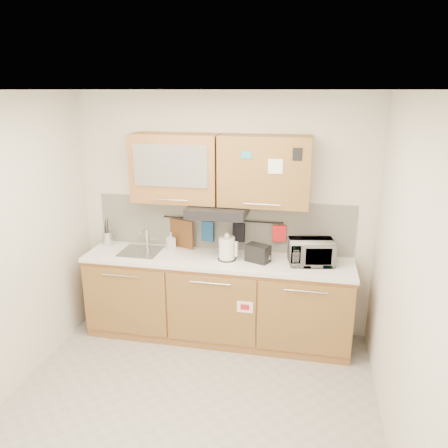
% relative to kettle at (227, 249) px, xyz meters
% --- Properties ---
extents(floor, '(3.20, 3.20, 0.00)m').
position_rel_kettle_xyz_m(floor, '(-0.11, -1.17, -1.04)').
color(floor, '#9E9993').
rests_on(floor, ground).
extents(ceiling, '(3.20, 3.20, 0.00)m').
position_rel_kettle_xyz_m(ceiling, '(-0.11, -1.17, 1.56)').
color(ceiling, white).
rests_on(ceiling, wall_back).
extents(wall_back, '(3.20, 0.00, 3.20)m').
position_rel_kettle_xyz_m(wall_back, '(-0.11, 0.33, 0.26)').
color(wall_back, silver).
rests_on(wall_back, ground).
extents(wall_right, '(0.00, 3.00, 3.00)m').
position_rel_kettle_xyz_m(wall_right, '(1.49, -1.17, 0.26)').
color(wall_right, silver).
rests_on(wall_right, ground).
extents(base_cabinet, '(2.80, 0.64, 0.88)m').
position_rel_kettle_xyz_m(base_cabinet, '(-0.11, 0.02, -0.63)').
color(base_cabinet, '#A9743C').
rests_on(base_cabinet, floor).
extents(countertop, '(2.82, 0.62, 0.04)m').
position_rel_kettle_xyz_m(countertop, '(-0.11, 0.02, -0.14)').
color(countertop, white).
rests_on(countertop, base_cabinet).
extents(backsplash, '(2.80, 0.02, 0.56)m').
position_rel_kettle_xyz_m(backsplash, '(-0.11, 0.32, 0.16)').
color(backsplash, silver).
rests_on(backsplash, countertop).
extents(upper_cabinets, '(1.82, 0.37, 0.70)m').
position_rel_kettle_xyz_m(upper_cabinets, '(-0.12, 0.15, 0.79)').
color(upper_cabinets, '#A9743C').
rests_on(upper_cabinets, wall_back).
extents(range_hood, '(0.60, 0.46, 0.10)m').
position_rel_kettle_xyz_m(range_hood, '(-0.11, 0.08, 0.38)').
color(range_hood, black).
rests_on(range_hood, upper_cabinets).
extents(sink, '(0.42, 0.40, 0.26)m').
position_rel_kettle_xyz_m(sink, '(-0.96, 0.04, -0.11)').
color(sink, silver).
rests_on(sink, countertop).
extents(utensil_rail, '(1.30, 0.02, 0.02)m').
position_rel_kettle_xyz_m(utensil_rail, '(-0.11, 0.28, 0.22)').
color(utensil_rail, black).
rests_on(utensil_rail, backsplash).
extents(utensil_crock, '(0.15, 0.15, 0.31)m').
position_rel_kettle_xyz_m(utensil_crock, '(-1.41, 0.19, -0.04)').
color(utensil_crock, '#BBBBC0').
rests_on(utensil_crock, countertop).
extents(kettle, '(0.22, 0.20, 0.29)m').
position_rel_kettle_xyz_m(kettle, '(0.00, 0.00, 0.00)').
color(kettle, silver).
rests_on(kettle, countertop).
extents(toaster, '(0.27, 0.22, 0.18)m').
position_rel_kettle_xyz_m(toaster, '(0.32, 0.01, -0.02)').
color(toaster, black).
rests_on(toaster, countertop).
extents(microwave, '(0.49, 0.38, 0.25)m').
position_rel_kettle_xyz_m(microwave, '(0.85, 0.06, 0.01)').
color(microwave, '#999999').
rests_on(microwave, countertop).
extents(soap_bottle, '(0.12, 0.12, 0.18)m').
position_rel_kettle_xyz_m(soap_bottle, '(-0.67, 0.21, -0.02)').
color(soap_bottle, '#999999').
rests_on(soap_bottle, countertop).
extents(cutting_board, '(0.30, 0.13, 0.39)m').
position_rel_kettle_xyz_m(cutting_board, '(-0.57, 0.26, 0.01)').
color(cutting_board, brown).
rests_on(cutting_board, utensil_rail).
extents(oven_mitt, '(0.14, 0.05, 0.22)m').
position_rel_kettle_xyz_m(oven_mitt, '(-0.27, 0.26, 0.09)').
color(oven_mitt, '#1C4E84').
rests_on(oven_mitt, utensil_rail).
extents(dark_pouch, '(0.13, 0.07, 0.20)m').
position_rel_kettle_xyz_m(dark_pouch, '(0.08, 0.26, 0.10)').
color(dark_pouch, black).
rests_on(dark_pouch, utensil_rail).
extents(pot_holder, '(0.14, 0.04, 0.18)m').
position_rel_kettle_xyz_m(pot_holder, '(0.51, 0.26, 0.12)').
color(pot_holder, red).
rests_on(pot_holder, utensil_rail).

